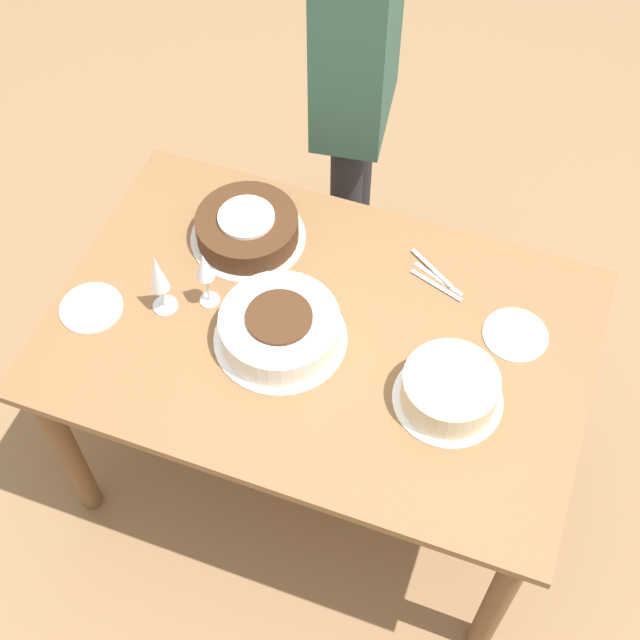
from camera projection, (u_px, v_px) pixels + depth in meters
ground_plane at (320, 457)px, 3.07m from camera, size 12.00×12.00×0.00m
dining_table at (320, 353)px, 2.53m from camera, size 1.47×0.97×0.77m
cake_center_white at (280, 328)px, 2.38m from camera, size 0.36×0.36×0.11m
cake_front_chocolate at (247, 228)px, 2.59m from camera, size 0.34×0.34×0.10m
cake_back_decorated at (450, 390)px, 2.27m from camera, size 0.29×0.29×0.10m
wine_glass_near at (205, 269)px, 2.38m from camera, size 0.06×0.06×0.20m
wine_glass_far at (158, 276)px, 2.37m from camera, size 0.07×0.07×0.21m
dessert_plate_left at (515, 335)px, 2.42m from camera, size 0.18×0.18×0.01m
dessert_plate_right at (91, 308)px, 2.48m from camera, size 0.18×0.18×0.01m
fork_pile at (435, 277)px, 2.54m from camera, size 0.19×0.14×0.01m
person_cutting at (356, 67)px, 2.74m from camera, size 0.27×0.43×1.64m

